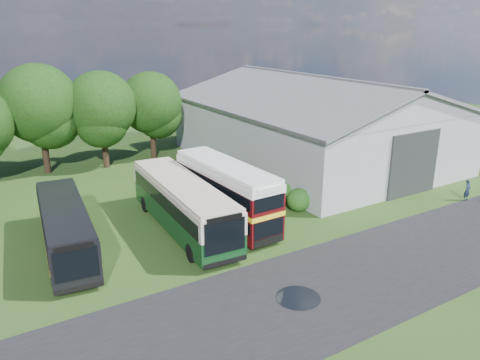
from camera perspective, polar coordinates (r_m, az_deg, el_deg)
ground at (r=26.39m, az=5.59°, el=-10.23°), size 120.00×120.00×0.00m
asphalt_road at (r=26.26m, az=14.96°, el=-10.98°), size 60.00×8.00×0.02m
puddle at (r=23.56m, az=7.08°, el=-14.10°), size 2.20×2.20×0.01m
storage_shed at (r=45.84m, az=8.84°, el=7.57°), size 18.80×24.80×8.15m
tree_mid at (r=44.05m, az=-23.31°, el=8.53°), size 6.80×6.80×9.60m
tree_right_a at (r=44.14m, az=-16.58°, el=8.62°), size 6.26×6.26×8.83m
tree_right_b at (r=46.44m, az=-10.82°, el=9.20°), size 5.98×5.98×8.45m
shrub_front at (r=33.80m, az=7.11°, el=-3.65°), size 1.70×1.70×1.70m
shrub_mid at (r=35.27m, az=5.10°, el=-2.62°), size 1.60×1.60×1.60m
shrub_back at (r=36.79m, az=3.25°, el=-1.67°), size 1.80×1.80×1.80m
bus_green_single at (r=29.95m, az=-6.97°, el=-2.98°), size 3.42×12.11×3.30m
bus_maroon_double at (r=30.80m, az=-1.73°, el=-1.65°), size 2.73×9.64×4.11m
bus_dark_single at (r=28.78m, az=-20.52°, el=-5.47°), size 3.54×10.66×2.88m
visitor_a at (r=38.96m, az=25.98°, el=-1.14°), size 0.63×0.44×1.63m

